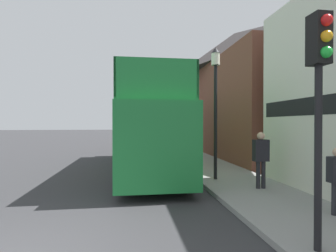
% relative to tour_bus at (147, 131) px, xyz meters
% --- Properties ---
extents(ground_plane, '(144.00, 144.00, 0.00)m').
position_rel_tour_bus_xyz_m(ground_plane, '(-3.08, 12.09, -1.90)').
color(ground_plane, '#333335').
extents(sidewalk, '(2.83, 108.00, 0.14)m').
position_rel_tour_bus_xyz_m(sidewalk, '(3.10, 9.09, -1.83)').
color(sidewalk, gray).
rests_on(sidewalk, ground_plane).
extents(brick_terrace_rear, '(6.00, 18.33, 9.54)m').
position_rel_tour_bus_xyz_m(brick_terrace_rear, '(7.52, 7.02, 2.87)').
color(brick_terrace_rear, brown).
rests_on(brick_terrace_rear, ground_plane).
extents(tour_bus, '(2.71, 11.45, 4.22)m').
position_rel_tour_bus_xyz_m(tour_bus, '(0.00, 0.00, 0.00)').
color(tour_bus, '#1E7A38').
rests_on(tour_bus, ground_plane).
extents(parked_car_ahead_of_bus, '(1.86, 4.29, 1.45)m').
position_rel_tour_bus_xyz_m(parked_car_ahead_of_bus, '(0.54, 9.20, -1.23)').
color(parked_car_ahead_of_bus, maroon).
rests_on(parked_car_ahead_of_bus, ground_plane).
extents(pedestrian_second, '(0.48, 0.27, 1.85)m').
position_rel_tour_bus_xyz_m(pedestrian_second, '(3.39, -5.07, -0.65)').
color(pedestrian_second, '#232328').
rests_on(pedestrian_second, sidewalk).
extents(traffic_signal, '(0.28, 0.42, 3.96)m').
position_rel_tour_bus_xyz_m(traffic_signal, '(2.23, -9.18, 1.13)').
color(traffic_signal, black).
rests_on(traffic_signal, sidewalk).
extents(lamp_post_nearest, '(0.35, 0.35, 5.04)m').
position_rel_tour_bus_xyz_m(lamp_post_nearest, '(2.38, -3.46, 1.68)').
color(lamp_post_nearest, black).
rests_on(lamp_post_nearest, sidewalk).
extents(lamp_post_second, '(0.35, 0.35, 4.43)m').
position_rel_tour_bus_xyz_m(lamp_post_second, '(2.16, 5.24, 1.31)').
color(lamp_post_second, black).
rests_on(lamp_post_second, sidewalk).
extents(lamp_post_third, '(0.35, 0.35, 5.12)m').
position_rel_tour_bus_xyz_m(lamp_post_third, '(2.29, 13.94, 1.73)').
color(lamp_post_third, black).
rests_on(lamp_post_third, sidewalk).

